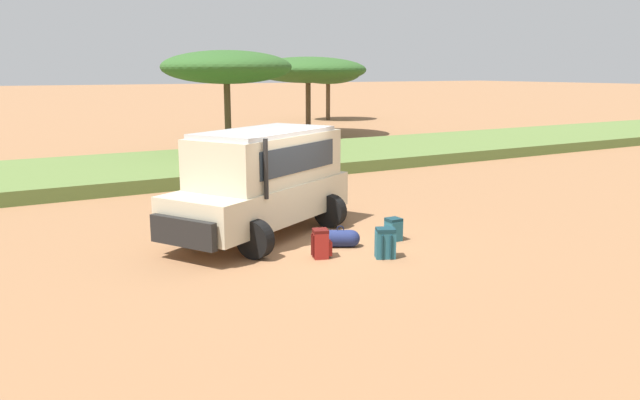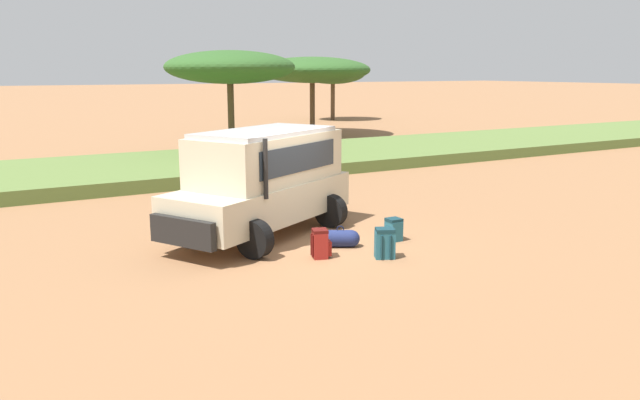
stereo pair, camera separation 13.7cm
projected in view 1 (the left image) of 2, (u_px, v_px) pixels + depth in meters
The scene contains 10 objects.
ground_plane at pixel (307, 243), 13.87m from camera, with size 320.00×320.00×0.00m, color #936642.
grass_bank at pixel (164, 168), 23.07m from camera, with size 120.00×7.00×0.44m.
safari_vehicle at pixel (263, 180), 14.34m from camera, with size 5.32×4.02×2.44m.
backpack_beside_front_wheel at pixel (321, 244), 12.73m from camera, with size 0.45×0.41×0.60m.
backpack_cluster_center at pixel (385, 243), 12.73m from camera, with size 0.48×0.48×0.63m.
backpack_near_rear_wheel at pixel (393, 230), 14.03m from camera, with size 0.42×0.32×0.52m.
duffel_bag_low_black_case at pixel (340, 238), 13.55m from camera, with size 0.79×0.61×0.47m.
acacia_tree_left_mid at pixel (226, 67), 26.07m from camera, with size 5.40×5.84×4.59m.
acacia_tree_centre_back at pixel (308, 70), 36.07m from camera, with size 6.70×6.86×4.53m.
acacia_tree_right_mid at pixel (328, 74), 47.42m from camera, with size 5.11×4.47×4.32m.
Camera 1 is at (-6.47, -11.71, 3.77)m, focal length 35.00 mm.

